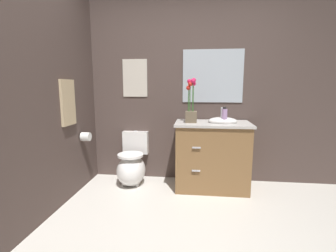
# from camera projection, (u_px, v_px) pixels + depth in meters

# --- Properties ---
(wall_back) EXTENTS (4.14, 0.05, 2.50)m
(wall_back) POSITION_uv_depth(u_px,v_px,m) (201.00, 91.00, 3.35)
(wall_back) COLOR #4C3D38
(wall_back) RESTS_ON ground_plane
(wall_left) EXTENTS (0.05, 4.57, 2.50)m
(wall_left) POSITION_uv_depth(u_px,v_px,m) (43.00, 93.00, 2.39)
(wall_left) COLOR #4C3D38
(wall_left) RESTS_ON ground_plane
(toilet) EXTENTS (0.38, 0.59, 0.69)m
(toilet) POSITION_uv_depth(u_px,v_px,m) (132.00, 166.00, 3.33)
(toilet) COLOR white
(toilet) RESTS_ON ground_plane
(vanity_cabinet) EXTENTS (0.94, 0.56, 1.05)m
(vanity_cabinet) POSITION_uv_depth(u_px,v_px,m) (212.00, 155.00, 3.15)
(vanity_cabinet) COLOR brown
(vanity_cabinet) RESTS_ON ground_plane
(flower_vase) EXTENTS (0.14, 0.14, 0.55)m
(flower_vase) POSITION_uv_depth(u_px,v_px,m) (191.00, 107.00, 3.05)
(flower_vase) COLOR brown
(flower_vase) RESTS_ON vanity_cabinet
(soap_bottle) EXTENTS (0.07, 0.07, 0.20)m
(soap_bottle) POSITION_uv_depth(u_px,v_px,m) (224.00, 116.00, 2.98)
(soap_bottle) COLOR #B28CBF
(soap_bottle) RESTS_ON vanity_cabinet
(wall_poster) EXTENTS (0.34, 0.01, 0.51)m
(wall_poster) POSITION_uv_depth(u_px,v_px,m) (135.00, 78.00, 3.40)
(wall_poster) COLOR beige
(wall_mirror) EXTENTS (0.80, 0.01, 0.70)m
(wall_mirror) POSITION_uv_depth(u_px,v_px,m) (213.00, 76.00, 3.27)
(wall_mirror) COLOR #B2BCC6
(hanging_towel) EXTENTS (0.03, 0.28, 0.52)m
(hanging_towel) POSITION_uv_depth(u_px,v_px,m) (68.00, 103.00, 2.78)
(hanging_towel) COLOR tan
(toilet_paper_roll) EXTENTS (0.11, 0.11, 0.11)m
(toilet_paper_roll) POSITION_uv_depth(u_px,v_px,m) (86.00, 137.00, 3.13)
(toilet_paper_roll) COLOR white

